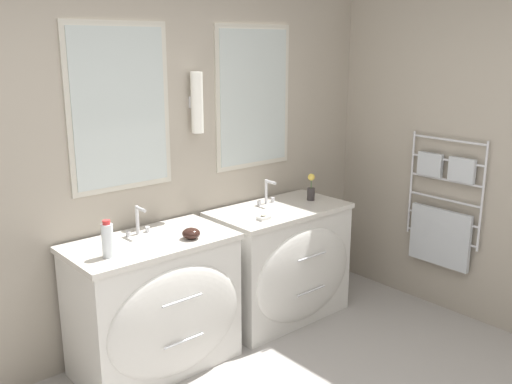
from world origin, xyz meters
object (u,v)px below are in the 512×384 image
object	(u,v)px
vanity_right	(282,263)
toiletry_bottle	(108,240)
flower_vase	(311,189)
vanity_left	(156,305)
amenity_bowl	(191,233)

from	to	relation	value
vanity_right	toiletry_bottle	bearing A→B (deg)	-177.69
toiletry_bottle	flower_vase	bearing A→B (deg)	3.08
vanity_left	flower_vase	world-z (taller)	flower_vase
vanity_right	vanity_left	bearing A→B (deg)	180.00
vanity_left	amenity_bowl	xyz separation A→B (m)	(0.21, -0.11, 0.47)
amenity_bowl	flower_vase	distance (m)	1.24
flower_vase	amenity_bowl	bearing A→B (deg)	-173.30
vanity_left	flower_vase	size ratio (longest dim) A/B	4.93
vanity_left	toiletry_bottle	distance (m)	0.63
vanity_left	toiletry_bottle	size ratio (longest dim) A/B	4.74
toiletry_bottle	flower_vase	xyz separation A→B (m)	(1.77, 0.10, -0.01)
vanity_left	flower_vase	xyz separation A→B (m)	(1.44, 0.04, 0.52)
vanity_right	amenity_bowl	distance (m)	1.01
vanity_right	toiletry_bottle	size ratio (longest dim) A/B	4.74
vanity_left	vanity_right	bearing A→B (deg)	0.00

